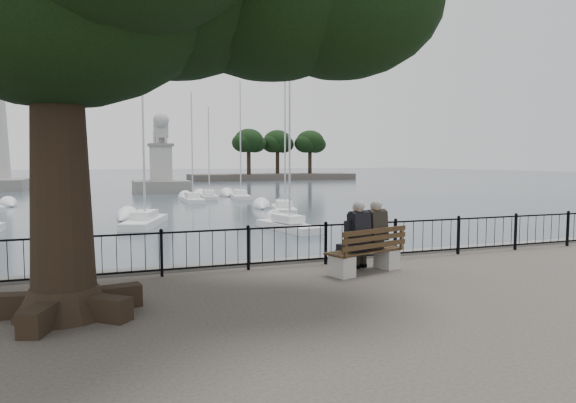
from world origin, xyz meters
name	(u,v)px	position (x,y,z in m)	size (l,w,h in m)	color
harbor	(281,283)	(0.00, 3.00, -0.50)	(260.00, 260.00, 1.20)	slate
railing	(288,244)	(0.00, 2.50, 0.56)	(22.06, 0.06, 1.00)	black
bench	(367,257)	(1.49, 1.29, 0.37)	(2.10, 1.16, 1.06)	#A19F9C
person_left	(354,240)	(1.16, 1.31, 0.78)	(0.65, 0.92, 1.69)	black
person_right	(371,238)	(1.70, 1.47, 0.78)	(0.65, 0.92, 1.69)	black
lion_monument	(161,172)	(2.00, 49.93, 1.24)	(6.05, 6.05, 8.91)	slate
sailboat_b	(145,220)	(-2.08, 19.91, -0.67)	(3.02, 5.32, 11.08)	white
sailboat_c	(288,224)	(4.73, 15.58, -0.69)	(2.14, 4.78, 9.80)	white
sailboat_d	(284,208)	(7.57, 24.28, -0.71)	(2.53, 5.14, 9.26)	white
sailboat_f	(192,199)	(3.01, 35.04, -0.70)	(1.43, 5.04, 9.44)	white
sailboat_g	(209,196)	(5.09, 38.30, -0.72)	(1.86, 4.87, 8.61)	white
sailboat_h	(57,197)	(-7.98, 39.37, -0.62)	(2.81, 5.00, 12.34)	white
sailboat_i	(240,195)	(7.87, 37.45, -0.67)	(2.26, 5.51, 11.01)	white
far_shore	(276,158)	(25.54, 79.46, 3.00)	(30.00, 8.60, 9.18)	#3D3833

